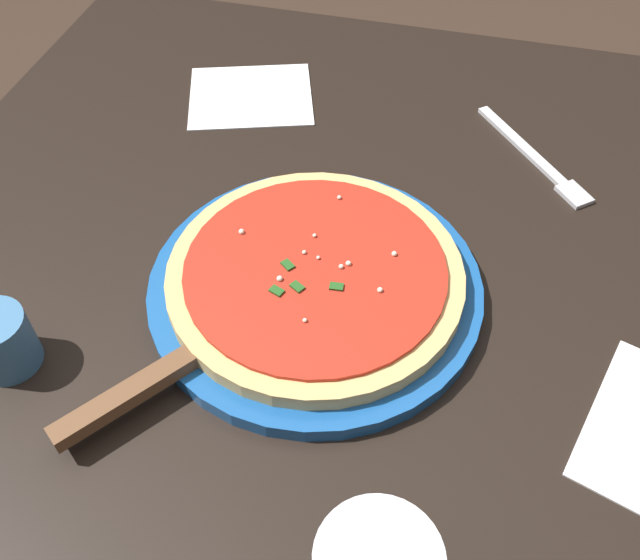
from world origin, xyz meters
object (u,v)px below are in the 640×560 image
pizza_server (173,369)px  cup_small_sauce (1,342)px  serving_plate (320,289)px  fork (537,160)px  pizza (320,276)px  napkin_loose_left (251,96)px

pizza_server → cup_small_sauce: size_ratio=3.67×
serving_plate → fork: (-0.24, 0.18, -0.01)m
pizza → fork: (-0.24, 0.18, -0.02)m
pizza_server → napkin_loose_left: 0.41m
pizza → napkin_loose_left: pizza is taller
fork → cup_small_sauce: bearing=-47.9°
serving_plate → cup_small_sauce: 0.28m
napkin_loose_left → fork: fork is taller
napkin_loose_left → cup_small_sauce: bearing=-10.5°
serving_plate → fork: serving_plate is taller
pizza_server → cup_small_sauce: 0.15m
cup_small_sauce → fork: bearing=132.1°
pizza_server → fork: bearing=143.0°
fork → pizza: bearing=-37.1°
serving_plate → cup_small_sauce: bearing=-60.0°
pizza → fork: 0.31m
serving_plate → pizza: pizza is taller
serving_plate → pizza_server: size_ratio=1.51×
serving_plate → pizza: 0.02m
pizza → cup_small_sauce: cup_small_sauce is taller
pizza → serving_plate: bearing=113.0°
serving_plate → cup_small_sauce: cup_small_sauce is taller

